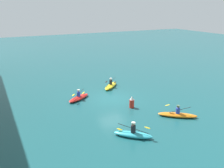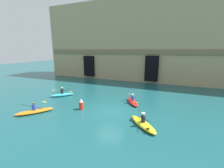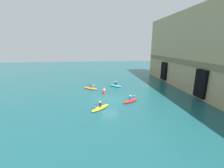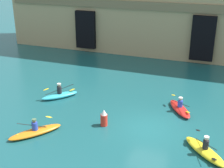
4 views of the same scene
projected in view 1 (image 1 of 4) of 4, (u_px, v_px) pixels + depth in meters
ground_plane at (112, 99)px, 25.31m from camera, size 120.00×120.00×0.00m
kayak_yellow at (111, 85)px, 28.90m from camera, size 2.79×2.84×1.10m
kayak_orange at (178, 115)px, 21.21m from camera, size 2.64×3.10×1.08m
kayak_red at (79, 97)px, 25.12m from camera, size 2.21×2.87×1.04m
kayak_cyan at (133, 134)px, 17.93m from camera, size 2.44×2.61×1.17m
marker_buoy at (132, 102)px, 23.03m from camera, size 0.44×0.44×1.12m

